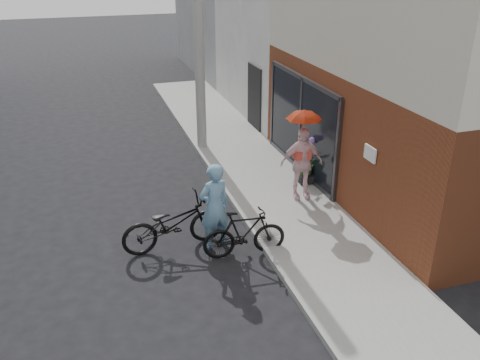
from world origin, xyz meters
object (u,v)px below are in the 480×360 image
utility_pole (198,30)px  officer (214,207)px  kimono_woman (301,163)px  bike_right (244,233)px  planter (306,178)px  bike_left (173,223)px

utility_pole → officer: size_ratio=3.83×
kimono_woman → bike_right: bearing=-131.3°
officer → planter: bearing=-159.1°
bike_left → planter: size_ratio=5.06×
planter → bike_right: bearing=-134.2°
utility_pole → kimono_woman: bearing=-70.9°
utility_pole → kimono_woman: size_ratio=4.04×
utility_pole → bike_right: bearing=-95.8°
planter → kimono_woman: bearing=-123.9°
kimono_woman → bike_left: bearing=-154.9°
bike_left → planter: (3.76, 1.85, -0.32)m
officer → kimono_woman: size_ratio=1.05×
utility_pole → bike_left: (-1.86, -5.15, -2.95)m
planter → utility_pole: bearing=120.0°
utility_pole → officer: utility_pole is taller
bike_right → bike_left: bearing=65.1°
kimono_woman → planter: bearing=62.5°
bike_left → officer: bearing=-111.5°
utility_pole → bike_right: size_ratio=4.25×
bike_left → kimono_woman: kimono_woman is taller
officer → bike_right: size_ratio=1.11×
utility_pole → bike_right: 6.62m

